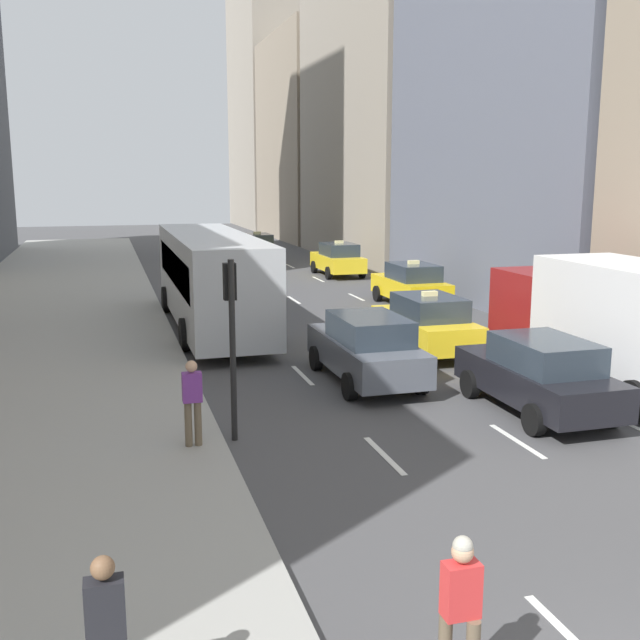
# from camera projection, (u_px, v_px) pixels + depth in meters

# --- Properties ---
(sidewalk_left) EXTENTS (8.00, 66.00, 0.15)m
(sidewalk_left) POSITION_uv_depth(u_px,v_px,m) (57.00, 305.00, 30.07)
(sidewalk_left) COLOR #9E9E99
(sidewalk_left) RESTS_ON ground
(lane_markings) EXTENTS (5.72, 56.00, 0.01)m
(lane_markings) POSITION_uv_depth(u_px,v_px,m) (313.00, 312.00, 28.93)
(lane_markings) COLOR white
(lane_markings) RESTS_ON ground
(building_row_right) EXTENTS (6.00, 82.88, 34.20)m
(building_row_right) POSITION_uv_depth(u_px,v_px,m) (393.00, 37.00, 44.16)
(building_row_right) COLOR gray
(building_row_right) RESTS_ON ground
(taxi_lead) EXTENTS (2.02, 4.40, 1.87)m
(taxi_lead) POSITION_uv_depth(u_px,v_px,m) (411.00, 284.00, 30.18)
(taxi_lead) COLOR yellow
(taxi_lead) RESTS_ON ground
(taxi_second) EXTENTS (2.02, 4.40, 1.87)m
(taxi_second) POSITION_uv_depth(u_px,v_px,m) (426.00, 323.00, 22.12)
(taxi_second) COLOR yellow
(taxi_second) RESTS_ON ground
(taxi_third) EXTENTS (2.02, 4.40, 1.87)m
(taxi_third) POSITION_uv_depth(u_px,v_px,m) (257.00, 247.00, 46.03)
(taxi_third) COLOR yellow
(taxi_third) RESTS_ON ground
(taxi_fourth) EXTENTS (2.02, 4.40, 1.87)m
(taxi_fourth) POSITION_uv_depth(u_px,v_px,m) (338.00, 259.00, 39.47)
(taxi_fourth) COLOR yellow
(taxi_fourth) RESTS_ON ground
(sedan_black_near) EXTENTS (2.02, 4.45, 1.71)m
(sedan_black_near) POSITION_uv_depth(u_px,v_px,m) (539.00, 374.00, 16.43)
(sedan_black_near) COLOR black
(sedan_black_near) RESTS_ON ground
(sedan_silver_behind) EXTENTS (2.02, 4.66, 1.75)m
(sedan_silver_behind) POSITION_uv_depth(u_px,v_px,m) (367.00, 348.00, 18.89)
(sedan_silver_behind) COLOR #565B66
(sedan_silver_behind) RESTS_ON ground
(city_bus) EXTENTS (2.80, 11.61, 3.25)m
(city_bus) POSITION_uv_depth(u_px,v_px,m) (210.00, 277.00, 25.52)
(city_bus) COLOR #B7BCC1
(city_bus) RESTS_ON ground
(box_truck) EXTENTS (2.58, 8.40, 3.15)m
(box_truck) POSITION_uv_depth(u_px,v_px,m) (619.00, 321.00, 18.02)
(box_truck) COLOR maroon
(box_truck) RESTS_ON ground
(skateboarder) EXTENTS (0.36, 0.80, 1.75)m
(skateboarder) POSITION_uv_depth(u_px,v_px,m) (460.00, 610.00, 7.31)
(skateboarder) COLOR brown
(skateboarder) RESTS_ON ground
(pedestrian_near_curb) EXTENTS (0.36, 0.22, 1.65)m
(pedestrian_near_curb) POSITION_uv_depth(u_px,v_px,m) (106.00, 630.00, 6.81)
(pedestrian_near_curb) COLOR #383D51
(pedestrian_near_curb) RESTS_ON sidewalk_left
(pedestrian_mid_block) EXTENTS (0.36, 0.22, 1.65)m
(pedestrian_mid_block) POSITION_uv_depth(u_px,v_px,m) (192.00, 399.00, 13.95)
(pedestrian_mid_block) COLOR brown
(pedestrian_mid_block) RESTS_ON sidewalk_left
(traffic_light_pole) EXTENTS (0.24, 0.42, 3.60)m
(traffic_light_pole) POSITION_uv_depth(u_px,v_px,m) (231.00, 320.00, 14.49)
(traffic_light_pole) COLOR black
(traffic_light_pole) RESTS_ON ground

